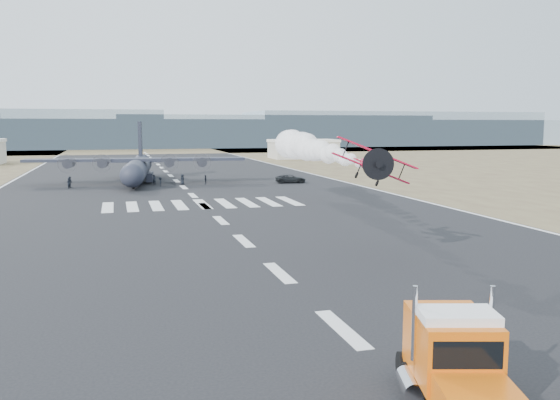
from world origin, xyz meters
name	(u,v)px	position (x,y,z in m)	size (l,w,h in m)	color
ground	(342,329)	(0.00, 0.00, 0.00)	(500.00, 500.00, 0.00)	black
scrub_far	(142,150)	(0.00, 230.00, 0.00)	(500.00, 80.00, 0.00)	brown
runway_markings	(193,195)	(0.00, 60.00, 0.01)	(60.00, 260.00, 0.01)	silver
ridge_seg_d	(138,133)	(0.00, 260.00, 6.50)	(150.00, 50.00, 13.00)	gray
ridge_seg_e	(272,131)	(65.00, 260.00, 7.50)	(150.00, 50.00, 15.00)	gray
ridge_seg_f	(391,129)	(130.00, 260.00, 8.50)	(150.00, 50.00, 17.00)	gray
ridge_seg_g	(497,132)	(195.00, 260.00, 6.50)	(150.00, 50.00, 13.00)	gray
hangar_right	(303,149)	(46.00, 150.00, 3.01)	(20.50, 12.50, 5.90)	#B1AD9D
semi_truck	(455,363)	(0.58, -9.42, 1.89)	(4.67, 8.76, 3.85)	black
aerobatic_biplane	(372,163)	(8.16, 14.68, 7.44)	(6.20, 5.96, 3.76)	#B10B26
smoke_trail	(298,145)	(12.33, 47.13, 7.75)	(7.27, 40.15, 4.12)	white
transport_aircraft	(138,167)	(-7.05, 82.33, 2.84)	(38.21, 31.40, 11.02)	#212431
support_vehicle	(291,179)	(19.45, 74.56, 0.76)	(2.51, 5.44, 1.51)	black
crew_a	(154,180)	(-4.48, 76.88, 0.91)	(0.66, 0.54, 1.81)	black
crew_b	(138,180)	(-7.24, 78.45, 0.87)	(0.84, 0.52, 1.73)	black
crew_c	(160,182)	(-3.67, 74.45, 0.78)	(1.00, 0.47, 1.56)	black
crew_d	(206,180)	(4.26, 75.93, 0.82)	(0.96, 0.49, 1.64)	black
crew_e	(182,179)	(0.32, 76.82, 0.89)	(0.87, 0.54, 1.79)	black
crew_f	(141,179)	(-6.61, 79.39, 0.89)	(1.65, 0.53, 1.78)	black
crew_g	(69,183)	(-18.39, 75.00, 0.89)	(0.65, 0.54, 1.79)	black
crew_h	(70,182)	(-18.28, 76.37, 0.93)	(0.90, 0.56, 1.86)	black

